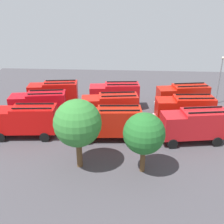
% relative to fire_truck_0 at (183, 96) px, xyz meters
% --- Properties ---
extents(ground_plane, '(55.51, 55.51, 0.00)m').
position_rel_fire_truck_0_xyz_m(ground_plane, '(9.67, 4.61, -2.15)').
color(ground_plane, '#423F44').
extents(fire_truck_0, '(7.51, 3.75, 3.88)m').
position_rel_fire_truck_0_xyz_m(fire_truck_0, '(0.00, 0.00, 0.00)').
color(fire_truck_0, red).
rests_on(fire_truck_0, ground).
extents(fire_truck_1, '(7.41, 3.35, 3.88)m').
position_rel_fire_truck_0_xyz_m(fire_truck_1, '(9.62, -0.19, 0.00)').
color(fire_truck_1, red).
rests_on(fire_truck_1, ground).
extents(fire_truck_2, '(7.47, 3.55, 3.88)m').
position_rel_fire_truck_0_xyz_m(fire_truck_2, '(18.57, -0.20, 0.00)').
color(fire_truck_2, red).
rests_on(fire_truck_2, ground).
extents(fire_truck_3, '(7.38, 3.25, 3.88)m').
position_rel_fire_truck_0_xyz_m(fire_truck_3, '(0.59, 4.76, 0.00)').
color(fire_truck_3, red).
rests_on(fire_truck_3, ground).
extents(fire_truck_4, '(7.47, 3.56, 3.88)m').
position_rel_fire_truck_0_xyz_m(fire_truck_4, '(9.92, 4.65, 0.00)').
color(fire_truck_4, red).
rests_on(fire_truck_4, ground).
extents(fire_truck_5, '(7.50, 3.69, 3.88)m').
position_rel_fire_truck_0_xyz_m(fire_truck_5, '(19.22, 4.46, 0.00)').
color(fire_truck_5, red).
rests_on(fire_truck_5, ground).
extents(fire_truck_6, '(7.50, 3.69, 3.88)m').
position_rel_fire_truck_0_xyz_m(fire_truck_6, '(0.38, 9.13, 0.00)').
color(fire_truck_6, red).
rests_on(fire_truck_6, ground).
extents(fire_truck_7, '(7.37, 3.20, 3.88)m').
position_rel_fire_truck_0_xyz_m(fire_truck_7, '(9.60, 9.14, 0.00)').
color(fire_truck_7, red).
rests_on(fire_truck_7, ground).
extents(fire_truck_8, '(7.38, 3.24, 3.88)m').
position_rel_fire_truck_0_xyz_m(fire_truck_8, '(19.14, 9.25, 0.00)').
color(fire_truck_8, red).
rests_on(fire_truck_8, ground).
extents(firefighter_0, '(0.31, 0.46, 1.73)m').
position_rel_fire_truck_0_xyz_m(firefighter_0, '(5.18, 5.75, -1.18)').
color(firefighter_0, black).
rests_on(firefighter_0, ground).
extents(tree_0, '(3.70, 3.70, 5.74)m').
position_rel_fire_truck_0_xyz_m(tree_0, '(6.15, 14.97, 1.71)').
color(tree_0, brown).
rests_on(tree_0, ground).
extents(tree_1, '(4.31, 4.31, 6.68)m').
position_rel_fire_truck_0_xyz_m(tree_1, '(12.03, 14.62, 2.34)').
color(tree_1, brown).
rests_on(tree_1, ground).
extents(traffic_cone_0, '(0.48, 0.48, 0.68)m').
position_rel_fire_truck_0_xyz_m(traffic_cone_0, '(14.67, 8.90, -1.81)').
color(traffic_cone_0, '#F2600C').
rests_on(traffic_cone_0, ground).
extents(lamppost, '(0.36, 0.36, 7.21)m').
position_rel_fire_truck_0_xyz_m(lamppost, '(-5.76, -3.12, 2.03)').
color(lamppost, slate).
rests_on(lamppost, ground).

